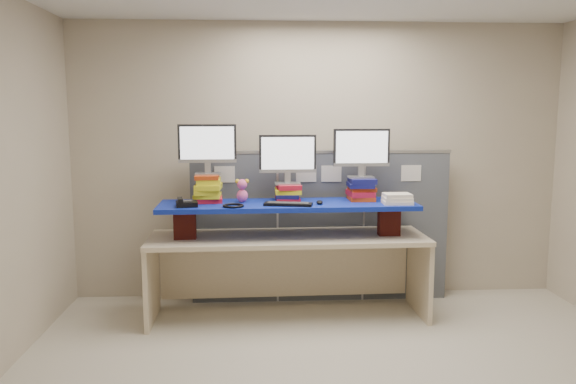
{
  "coord_description": "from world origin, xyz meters",
  "views": [
    {
      "loc": [
        -0.65,
        -3.72,
        1.9
      ],
      "look_at": [
        -0.35,
        1.32,
        1.18
      ],
      "focal_mm": 35.0,
      "sensor_mm": 36.0,
      "label": 1
    }
  ],
  "objects": [
    {
      "name": "monitor_right",
      "position": [
        0.34,
        1.46,
        1.55
      ],
      "size": [
        0.53,
        0.15,
        0.46
      ],
      "rotation": [
        0.0,
        0.0,
        0.02
      ],
      "color": "#999A9E",
      "rests_on": "book_stack_right"
    },
    {
      "name": "desk",
      "position": [
        -0.35,
        1.32,
        0.62
      ],
      "size": [
        2.56,
        0.8,
        0.77
      ],
      "rotation": [
        0.0,
        0.0,
        0.02
      ],
      "color": "beige",
      "rests_on": "ground"
    },
    {
      "name": "mouse",
      "position": [
        -0.08,
        1.23,
        1.1
      ],
      "size": [
        0.08,
        0.12,
        0.03
      ],
      "primitive_type": "ellipsoid",
      "rotation": [
        0.0,
        0.0,
        -0.18
      ],
      "color": "black",
      "rests_on": "blue_board"
    },
    {
      "name": "monitor_left",
      "position": [
        -1.09,
        1.43,
        1.59
      ],
      "size": [
        0.53,
        0.15,
        0.46
      ],
      "rotation": [
        0.0,
        0.0,
        0.02
      ],
      "color": "#999A9E",
      "rests_on": "book_stack_left"
    },
    {
      "name": "brick_pier_left",
      "position": [
        -1.28,
        1.25,
        0.91
      ],
      "size": [
        0.2,
        0.11,
        0.26
      ],
      "primitive_type": "cube",
      "rotation": [
        0.0,
        0.0,
        0.02
      ],
      "color": "maroon",
      "rests_on": "desk"
    },
    {
      "name": "book_stack_center",
      "position": [
        -0.35,
        1.45,
        1.16
      ],
      "size": [
        0.24,
        0.29,
        0.16
      ],
      "color": "#AF1428",
      "rests_on": "blue_board"
    },
    {
      "name": "book_stack_right",
      "position": [
        0.34,
        1.45,
        1.19
      ],
      "size": [
        0.25,
        0.3,
        0.21
      ],
      "color": "#B23710",
      "rests_on": "blue_board"
    },
    {
      "name": "book_stack_left",
      "position": [
        -1.09,
        1.42,
        1.21
      ],
      "size": [
        0.27,
        0.31,
        0.25
      ],
      "color": "#AF1428",
      "rests_on": "blue_board"
    },
    {
      "name": "monitor_center",
      "position": [
        -0.35,
        1.44,
        1.5
      ],
      "size": [
        0.53,
        0.15,
        0.46
      ],
      "rotation": [
        0.0,
        0.0,
        0.02
      ],
      "color": "#999A9E",
      "rests_on": "book_stack_center"
    },
    {
      "name": "blue_board",
      "position": [
        -0.35,
        1.32,
        1.06
      ],
      "size": [
        2.35,
        0.64,
        0.04
      ],
      "primitive_type": "cube",
      "rotation": [
        0.0,
        0.0,
        0.02
      ],
      "color": "navy",
      "rests_on": "brick_pier_left"
    },
    {
      "name": "brick_pier_right",
      "position": [
        0.58,
        1.29,
        0.91
      ],
      "size": [
        0.2,
        0.11,
        0.26
      ],
      "primitive_type": "cube",
      "rotation": [
        0.0,
        0.0,
        0.02
      ],
      "color": "maroon",
      "rests_on": "desk"
    },
    {
      "name": "cubicle_partition",
      "position": [
        -0.0,
        1.78,
        0.77
      ],
      "size": [
        2.6,
        0.06,
        1.53
      ],
      "color": "#4A4F58",
      "rests_on": "ground"
    },
    {
      "name": "headset",
      "position": [
        -0.85,
        1.13,
        1.09
      ],
      "size": [
        0.24,
        0.24,
        0.02
      ],
      "primitive_type": "torus",
      "rotation": [
        0.0,
        0.0,
        -0.36
      ],
      "color": "black",
      "rests_on": "blue_board"
    },
    {
      "name": "room",
      "position": [
        0.0,
        0.0,
        1.4
      ],
      "size": [
        5.0,
        4.0,
        2.8
      ],
      "color": "#BEB19C",
      "rests_on": "ground"
    },
    {
      "name": "desk_phone",
      "position": [
        -1.26,
        1.17,
        1.11
      ],
      "size": [
        0.21,
        0.19,
        0.08
      ],
      "rotation": [
        0.0,
        0.0,
        0.18
      ],
      "color": "black",
      "rests_on": "blue_board"
    },
    {
      "name": "binder_stack",
      "position": [
        0.63,
        1.21,
        1.13
      ],
      "size": [
        0.26,
        0.21,
        0.09
      ],
      "rotation": [
        0.0,
        0.0,
        -0.01
      ],
      "color": "white",
      "rests_on": "blue_board"
    },
    {
      "name": "keyboard",
      "position": [
        -0.36,
        1.18,
        1.09
      ],
      "size": [
        0.45,
        0.23,
        0.03
      ],
      "rotation": [
        0.0,
        0.0,
        -0.2
      ],
      "color": "black",
      "rests_on": "blue_board"
    },
    {
      "name": "plush_toy",
      "position": [
        -0.77,
        1.39,
        1.19
      ],
      "size": [
        0.13,
        0.09,
        0.21
      ],
      "rotation": [
        0.0,
        0.0,
        -0.24
      ],
      "color": "#E35695",
      "rests_on": "blue_board"
    }
  ]
}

